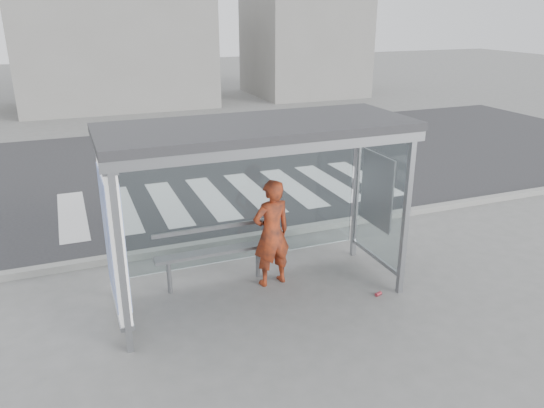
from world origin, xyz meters
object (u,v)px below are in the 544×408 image
Objects in this scene: bus_shelter at (232,170)px; person at (272,233)px; soda_can at (378,294)px; bench at (214,251)px.

bus_shelter is 1.34m from person.
bus_shelter is 2.91m from soda_can.
bus_shelter is at bearing 159.90° from soda_can.
person is 16.05× the size of soda_can.
person is at bearing 18.36° from bus_shelter.
person is at bearing 144.36° from soda_can.
bus_shelter reaches higher than bench.
soda_can is (2.18, -1.26, -0.53)m from bench.
bus_shelter reaches higher than person.
bus_shelter is at bearing -73.24° from bench.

